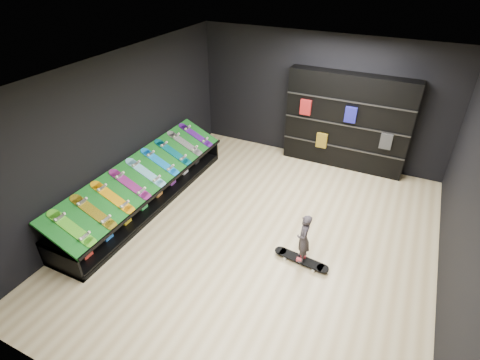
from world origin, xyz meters
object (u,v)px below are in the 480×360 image
at_px(display_rack, 147,192).
at_px(back_shelving, 347,122).
at_px(floor_skateboard, 301,261).
at_px(child, 303,247).

height_order(display_rack, back_shelving, back_shelving).
bearing_deg(floor_skateboard, child, 0.00).
bearing_deg(child, floor_skateboard, 0.00).
bearing_deg(display_rack, floor_skateboard, -4.98).
bearing_deg(back_shelving, display_rack, -134.53).
distance_m(back_shelving, child, 3.70).
relative_size(back_shelving, child, 5.18).
distance_m(display_rack, back_shelving, 4.74).
xyz_separation_m(floor_skateboard, child, (0.00, 0.00, 0.31)).
relative_size(display_rack, child, 8.31).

